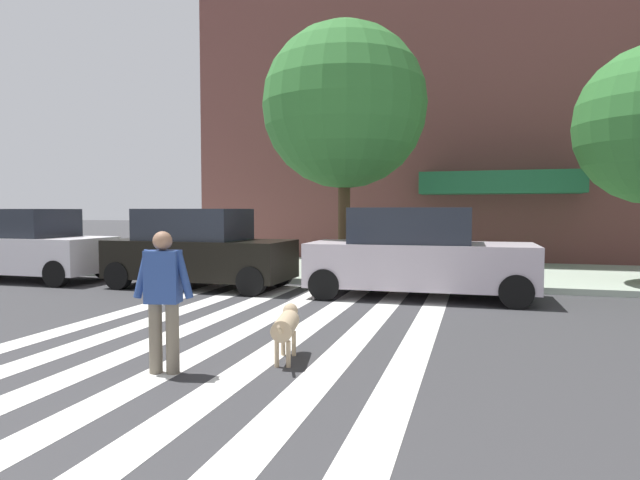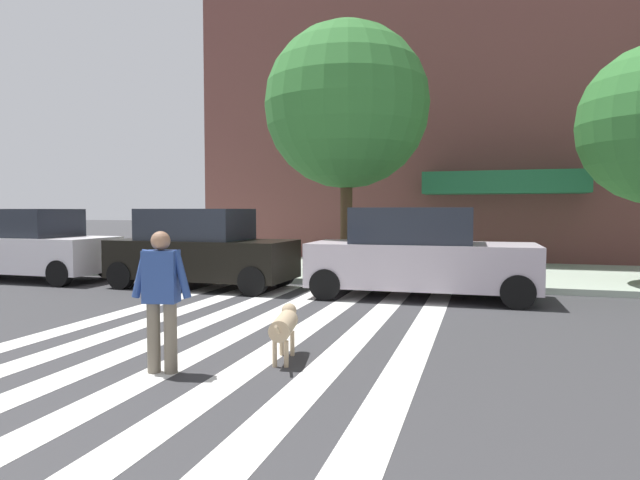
{
  "view_description": "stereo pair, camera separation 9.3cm",
  "coord_description": "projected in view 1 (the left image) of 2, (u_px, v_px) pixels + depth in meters",
  "views": [
    {
      "loc": [
        2.79,
        0.09,
        1.88
      ],
      "look_at": [
        0.35,
        8.5,
        1.39
      ],
      "focal_mm": 30.4,
      "sensor_mm": 36.0,
      "label": 1
    },
    {
      "loc": [
        2.88,
        0.12,
        1.88
      ],
      "look_at": [
        0.35,
        8.5,
        1.39
      ],
      "focal_mm": 30.4,
      "sensor_mm": 36.0,
      "label": 2
    }
  ],
  "objects": [
    {
      "name": "ground_plane",
      "position": [
        251.0,
        355.0,
        7.03
      ],
      "size": [
        160.0,
        160.0,
        0.0
      ],
      "primitive_type": "plane",
      "color": "#353538"
    },
    {
      "name": "sidewalk_far",
      "position": [
        379.0,
        271.0,
        16.13
      ],
      "size": [
        80.0,
        6.0,
        0.15
      ],
      "primitive_type": "cube",
      "color": "#A4B2A0",
      "rests_on": "ground_plane"
    },
    {
      "name": "crosswalk_stripes",
      "position": [
        204.0,
        351.0,
        7.22
      ],
      "size": [
        5.85,
        12.4,
        0.01
      ],
      "color": "silver",
      "rests_on": "ground_plane"
    },
    {
      "name": "dog_on_leash",
      "position": [
        286.0,
        325.0,
        6.76
      ],
      "size": [
        0.41,
        1.14,
        0.65
      ],
      "color": "tan",
      "rests_on": "ground_plane"
    },
    {
      "name": "parked_car_third_in_line",
      "position": [
        417.0,
        255.0,
        11.6
      ],
      "size": [
        4.77,
        2.05,
        1.93
      ],
      "color": "#BDB1BC",
      "rests_on": "ground_plane"
    },
    {
      "name": "parked_car_behind_first",
      "position": [
        199.0,
        250.0,
        13.07
      ],
      "size": [
        4.44,
        1.97,
        1.91
      ],
      "color": "black",
      "rests_on": "ground_plane"
    },
    {
      "name": "street_tree_nearest",
      "position": [
        344.0,
        106.0,
        14.26
      ],
      "size": [
        4.34,
        4.34,
        6.65
      ],
      "color": "#4C3823",
      "rests_on": "sidewalk_far"
    },
    {
      "name": "pedestrian_dog_walker",
      "position": [
        163.0,
        294.0,
        6.18
      ],
      "size": [
        0.71,
        0.31,
        1.64
      ],
      "color": "#6B6051",
      "rests_on": "ground_plane"
    },
    {
      "name": "parked_car_near_curb",
      "position": [
        22.0,
        245.0,
        14.54
      ],
      "size": [
        4.66,
        2.01,
        1.91
      ],
      "color": "white",
      "rests_on": "ground_plane"
    }
  ]
}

